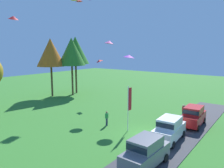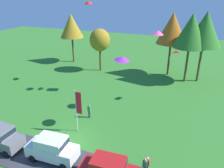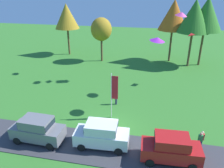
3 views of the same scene
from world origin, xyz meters
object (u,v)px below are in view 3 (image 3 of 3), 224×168
(kite_delta_low_drifter, at_px, (157,39))
(kite_diamond_over_trees, at_px, (191,34))
(tree_far_left, at_px, (174,15))
(tree_lone_near, at_px, (207,14))
(tree_far_right, at_px, (195,16))
(car_suv_mid_row, at_px, (37,129))
(tree_left_of_center, at_px, (101,29))
(person_on_lawn, at_px, (116,98))
(car_suv_far_end, at_px, (102,134))
(person_beside_suv, at_px, (200,141))
(kite_delta_high_right, at_px, (181,14))
(tree_center_back, at_px, (67,16))
(flag_banner, at_px, (114,91))
(person_watching_sky, at_px, (201,140))
(car_suv_near_entrance, at_px, (171,148))

(kite_delta_low_drifter, relative_size, kite_diamond_over_trees, 1.50)
(tree_far_left, distance_m, tree_lone_near, 5.27)
(tree_far_right, height_order, tree_lone_near, tree_lone_near)
(tree_far_right, distance_m, kite_diamond_over_trees, 8.10)
(car_suv_mid_row, distance_m, tree_left_of_center, 24.42)
(person_on_lawn, relative_size, kite_diamond_over_trees, 1.70)
(car_suv_far_end, height_order, person_beside_suv, car_suv_far_end)
(kite_delta_low_drifter, relative_size, kite_delta_high_right, 1.11)
(tree_far_left, height_order, kite_delta_low_drifter, tree_far_left)
(kite_delta_low_drifter, height_order, kite_diamond_over_trees, kite_delta_low_drifter)
(kite_delta_high_right, bearing_deg, tree_center_back, 144.46)
(flag_banner, height_order, kite_delta_high_right, kite_delta_high_right)
(person_watching_sky, bearing_deg, kite_delta_high_right, 99.92)
(person_on_lawn, relative_size, kite_delta_high_right, 1.26)
(tree_center_back, bearing_deg, kite_diamond_over_trees, -26.01)
(car_suv_mid_row, height_order, tree_far_left, tree_far_left)
(tree_center_back, height_order, kite_delta_high_right, kite_delta_high_right)
(person_beside_suv, relative_size, kite_delta_low_drifter, 1.13)
(person_beside_suv, bearing_deg, kite_delta_low_drifter, 124.94)
(car_suv_far_end, xyz_separation_m, kite_delta_low_drifter, (3.98, 7.23, 6.68))
(car_suv_far_end, distance_m, kite_delta_low_drifter, 10.62)
(car_suv_mid_row, relative_size, kite_delta_high_right, 3.44)
(person_beside_suv, distance_m, flag_banner, 9.05)
(car_suv_mid_row, height_order, car_suv_near_entrance, same)
(car_suv_mid_row, xyz_separation_m, car_suv_far_end, (5.69, 0.44, 0.00))
(tree_left_of_center, relative_size, tree_lone_near, 0.69)
(person_beside_suv, xyz_separation_m, kite_diamond_over_trees, (0.17, 14.59, 6.11))
(car_suv_mid_row, distance_m, tree_far_left, 29.91)
(person_beside_suv, bearing_deg, car_suv_mid_row, -173.01)
(person_on_lawn, bearing_deg, person_watching_sky, -35.75)
(kite_diamond_over_trees, bearing_deg, car_suv_far_end, -117.71)
(car_suv_mid_row, bearing_deg, person_on_lawn, 55.48)
(tree_left_of_center, xyz_separation_m, tree_far_left, (12.36, 2.43, 2.48))
(car_suv_far_end, relative_size, person_watching_sky, 2.74)
(person_beside_suv, relative_size, kite_delta_high_right, 1.26)
(person_beside_suv, distance_m, person_watching_sky, 0.27)
(car_suv_far_end, relative_size, kite_delta_low_drifter, 3.11)
(tree_center_back, bearing_deg, kite_delta_low_drifter, -47.72)
(tree_center_back, height_order, tree_lone_near, tree_lone_near)
(tree_far_left, distance_m, kite_delta_high_right, 13.83)
(kite_diamond_over_trees, bearing_deg, tree_far_right, 80.98)
(car_suv_mid_row, height_order, car_suv_far_end, same)
(kite_delta_low_drifter, bearing_deg, kite_diamond_over_trees, 63.24)
(person_beside_suv, height_order, kite_diamond_over_trees, kite_diamond_over_trees)
(person_watching_sky, xyz_separation_m, tree_far_right, (1.26, 22.24, 7.55))
(person_beside_suv, bearing_deg, tree_center_back, 130.68)
(kite_delta_low_drifter, bearing_deg, flag_banner, -146.64)
(person_on_lawn, height_order, kite_diamond_over_trees, kite_diamond_over_trees)
(person_on_lawn, bearing_deg, flag_banner, -84.66)
(person_on_lawn, distance_m, tree_lone_near, 22.16)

